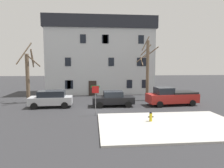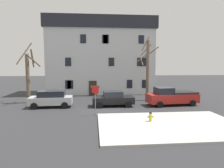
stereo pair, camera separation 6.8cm
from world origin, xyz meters
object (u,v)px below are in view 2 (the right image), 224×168
fire_hydrant (150,116)px  pickup_truck_red (172,97)px  car_silver_wagon (51,99)px  bicycle_leaning (57,99)px  car_black_sedan (113,99)px  building_main (101,56)px  tree_bare_near (28,75)px  street_sign_pole (95,95)px  tree_bare_mid (147,68)px

fire_hydrant → pickup_truck_red: bearing=56.3°
car_silver_wagon → bicycle_leaning: bearing=88.6°
fire_hydrant → bicycle_leaning: 12.52m
fire_hydrant → car_black_sedan: bearing=109.8°
building_main → car_silver_wagon: bearing=-117.7°
tree_bare_near → bicycle_leaning: (3.17, -0.06, -2.88)m
building_main → car_black_sedan: building_main is taller
car_silver_wagon → bicycle_leaning: car_silver_wagon is taller
street_sign_pole → tree_bare_near: bearing=139.2°
tree_bare_near → tree_bare_mid: bearing=1.3°
car_silver_wagon → street_sign_pole: street_sign_pole is taller
car_silver_wagon → fire_hydrant: (8.72, -6.37, -0.40)m
street_sign_pole → tree_bare_mid: bearing=47.1°
building_main → bicycle_leaning: bearing=-124.8°
building_main → fire_hydrant: building_main is taller
car_silver_wagon → car_black_sedan: bearing=-0.7°
bicycle_leaning → fire_hydrant: bearing=-46.3°
building_main → street_sign_pole: bearing=-93.9°
tree_bare_near → fire_hydrant: bearing=-37.6°
tree_bare_mid → car_black_sedan: 6.37m
pickup_truck_red → street_sign_pole: (-8.32, -3.71, 0.89)m
building_main → tree_bare_mid: 9.42m
tree_bare_mid → bicycle_leaning: 11.52m
fire_hydrant → street_sign_pole: street_sign_pole is taller
pickup_truck_red → street_sign_pole: bearing=-156.0°
car_black_sedan → tree_bare_near: bearing=163.6°
pickup_truck_red → bicycle_leaning: size_ratio=3.42×
tree_bare_near → car_black_sedan: size_ratio=1.61×
car_silver_wagon → fire_hydrant: 10.81m
pickup_truck_red → bicycle_leaning: bearing=167.5°
car_black_sedan → pickup_truck_red: (6.42, -0.08, 0.14)m
tree_bare_near → car_silver_wagon: 4.76m
car_silver_wagon → street_sign_pole: 6.05m
car_black_sedan → street_sign_pole: bearing=-116.6°
pickup_truck_red → bicycle_leaning: 13.13m
car_silver_wagon → fire_hydrant: size_ratio=6.00×
tree_bare_near → car_black_sedan: bearing=-16.4°
building_main → tree_bare_mid: (5.47, -7.46, -1.78)m
street_sign_pole → bicycle_leaning: street_sign_pole is taller
car_silver_wagon → fire_hydrant: bearing=-36.2°
pickup_truck_red → tree_bare_near: bearing=169.7°
pickup_truck_red → car_silver_wagon: bearing=179.3°
tree_bare_mid → car_black_sedan: bearing=-145.3°
fire_hydrant → bicycle_leaning: size_ratio=0.45×
tree_bare_mid → street_sign_pole: bearing=-132.9°
pickup_truck_red → street_sign_pole: size_ratio=2.14×
bicycle_leaning → car_black_sedan: bearing=-23.4°
building_main → car_silver_wagon: building_main is taller
car_silver_wagon → street_sign_pole: size_ratio=1.67×
building_main → fire_hydrant: (3.20, -16.89, -5.27)m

